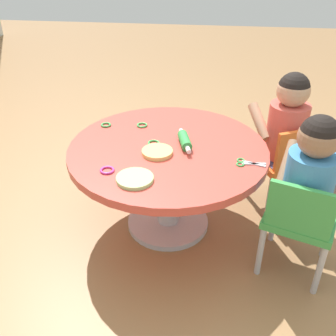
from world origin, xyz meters
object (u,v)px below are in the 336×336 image
Objects in this scene: craft_scissors at (246,163)px; seated_child_left at (311,172)px; child_chair_left at (300,219)px; rolling_pin at (185,141)px; seated_child_right at (288,120)px; craft_table at (168,165)px; child_chair_right at (285,160)px.

seated_child_left is at bearing -113.23° from craft_scissors.
rolling_pin is (0.29, 0.54, 0.21)m from child_chair_left.
seated_child_right is (0.51, 0.03, 0.00)m from seated_child_left.
craft_scissors is at bearing 58.77° from child_chair_left.
rolling_pin is 1.65× the size of craft_scissors.
craft_scissors is (-0.14, -0.29, -0.02)m from rolling_pin.
craft_table is 0.40m from craft_scissors.
seated_child_right reaches higher than craft_table.
craft_scissors is at bearing 150.06° from seated_child_right.
seated_child_right reaches higher than child_chair_right.
seated_child_left is 1.00× the size of seated_child_right.
craft_scissors reaches higher than craft_table.
child_chair_left is 1.05× the size of seated_child_right.
craft_scissors is (0.15, 0.24, 0.18)m from child_chair_left.
craft_scissors is at bearing 145.82° from child_chair_right.
child_chair_right is 0.62m from rolling_pin.
craft_scissors is (-0.37, 0.25, 0.18)m from child_chair_right.
child_chair_right and rolling_pin have the same top height.
seated_child_right is 0.59m from rolling_pin.
craft_table is 1.83× the size of child_chair_left.
child_chair_right is at bearing -67.65° from rolling_pin.
craft_table is at bearing 112.11° from child_chair_right.
child_chair_left is 2.35× the size of rolling_pin.
child_chair_left is at bearing 160.05° from seated_child_left.
seated_child_right is (0.29, -0.60, 0.15)m from craft_table.
child_chair_right is at bearing -154.92° from seated_child_right.
seated_child_right is 3.70× the size of craft_scissors.
child_chair_right is at bearing -0.40° from child_chair_left.
seated_child_right is at bearing 1.39° from child_chair_left.
seated_child_left and seated_child_right have the same top height.
seated_child_right is at bearing -64.48° from craft_table.
rolling_pin is (-0.26, 0.53, -0.02)m from seated_child_right.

